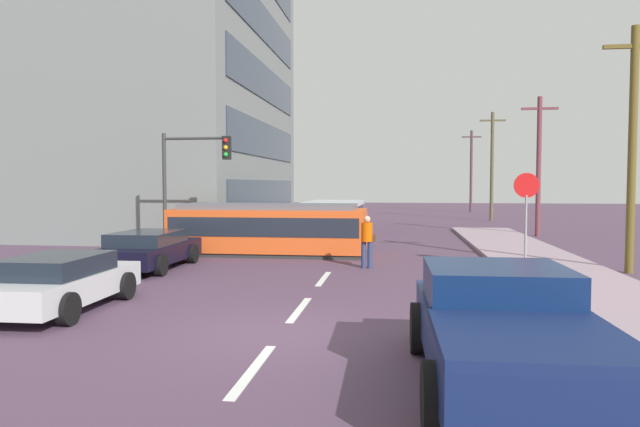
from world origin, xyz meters
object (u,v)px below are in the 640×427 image
at_px(pickup_truck_parked, 503,328).
at_px(utility_pole_mid, 539,163).
at_px(city_bus, 333,219).
at_px(parked_sedan_mid, 149,249).
at_px(pedestrian_crossing, 367,239).
at_px(utility_pole_far, 492,164).
at_px(traffic_light_mast, 192,170).
at_px(utility_pole_near, 632,145).
at_px(parked_sedan_near, 59,282).
at_px(parked_sedan_far, 240,229).
at_px(streetcar_tram, 269,228).
at_px(stop_sign, 526,200).
at_px(parked_sedan_furthest, 264,220).
at_px(utility_pole_distant, 471,169).

xyz_separation_m(pickup_truck_parked, utility_pole_mid, (5.70, 22.62, 2.91)).
xyz_separation_m(city_bus, parked_sedan_mid, (-4.80, -9.19, -0.44)).
height_order(city_bus, pedestrian_crossing, city_bus).
bearing_deg(utility_pole_far, traffic_light_mast, -122.06).
xyz_separation_m(parked_sedan_mid, utility_pole_near, (14.69, 1.10, 3.22)).
height_order(pickup_truck_parked, parked_sedan_near, pickup_truck_parked).
height_order(parked_sedan_mid, utility_pole_mid, utility_pole_mid).
height_order(utility_pole_near, utility_pole_far, utility_pole_far).
bearing_deg(utility_pole_mid, parked_sedan_far, -160.01).
bearing_deg(parked_sedan_near, traffic_light_mast, 92.11).
height_order(pedestrian_crossing, utility_pole_far, utility_pole_far).
bearing_deg(parked_sedan_mid, streetcar_tram, 54.24).
bearing_deg(stop_sign, city_bus, 130.51).
bearing_deg(stop_sign, utility_pole_far, 83.41).
bearing_deg(utility_pole_near, parked_sedan_furthest, 137.67).
bearing_deg(stop_sign, pickup_truck_parked, -103.52).
bearing_deg(stop_sign, utility_pole_distant, 85.46).
bearing_deg(parked_sedan_near, utility_pole_far, 66.27).
distance_m(parked_sedan_furthest, utility_pole_mid, 14.82).
xyz_separation_m(pedestrian_crossing, parked_sedan_far, (-6.14, 6.98, -0.32)).
distance_m(pickup_truck_parked, utility_pole_far, 35.48).
xyz_separation_m(city_bus, parked_sedan_furthest, (-4.41, 4.94, -0.44)).
xyz_separation_m(pedestrian_crossing, utility_pole_far, (7.68, 24.44, 3.14)).
bearing_deg(parked_sedan_furthest, parked_sedan_far, -87.18).
height_order(parked_sedan_far, traffic_light_mast, traffic_light_mast).
xyz_separation_m(parked_sedan_near, utility_pole_near, (14.01, 7.02, 3.22)).
bearing_deg(pedestrian_crossing, city_bus, 104.02).
distance_m(utility_pole_far, utility_pole_distant, 12.87).
height_order(parked_sedan_far, utility_pole_far, utility_pole_far).
bearing_deg(pedestrian_crossing, traffic_light_mast, 164.07).
relative_size(parked_sedan_far, utility_pole_near, 0.57).
xyz_separation_m(streetcar_tram, utility_pole_distant, (11.70, 34.29, 3.01)).
height_order(parked_sedan_mid, parked_sedan_furthest, same).
bearing_deg(pedestrian_crossing, utility_pole_distant, 78.16).
distance_m(parked_sedan_near, parked_sedan_mid, 5.96).
distance_m(parked_sedan_furthest, utility_pole_far, 18.47).
distance_m(streetcar_tram, utility_pole_distant, 36.35).
bearing_deg(pedestrian_crossing, streetcar_tram, 142.10).
height_order(utility_pole_far, utility_pole_distant, utility_pole_far).
relative_size(stop_sign, utility_pole_mid, 0.41).
bearing_deg(parked_sedan_far, streetcar_tram, -60.27).
xyz_separation_m(streetcar_tram, pickup_truck_parked, (6.21, -13.50, -0.20)).
height_order(pedestrian_crossing, traffic_light_mast, traffic_light_mast).
bearing_deg(parked_sedan_near, pickup_truck_parked, -22.34).
bearing_deg(pickup_truck_parked, utility_pole_distant, 83.45).
bearing_deg(pickup_truck_parked, utility_pole_mid, 75.85).
bearing_deg(parked_sedan_furthest, pedestrian_crossing, -63.74).
bearing_deg(utility_pole_mid, utility_pole_far, 91.64).
bearing_deg(parked_sedan_far, utility_pole_distant, 65.29).
distance_m(parked_sedan_far, utility_pole_distant, 33.56).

